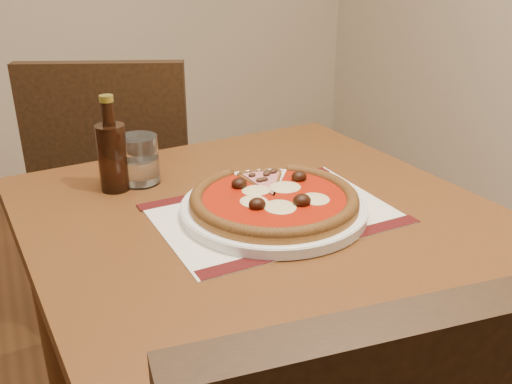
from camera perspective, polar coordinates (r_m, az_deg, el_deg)
table at (r=1.08m, az=0.45°, el=-6.79°), size 0.86×0.86×0.75m
chair_far at (r=1.74m, az=-13.46°, el=0.42°), size 0.56×0.56×0.92m
placemat at (r=1.02m, az=1.79°, el=-2.16°), size 0.42×0.31×0.00m
plate at (r=1.02m, az=1.80°, el=-1.66°), size 0.33×0.33×0.02m
pizza at (r=1.01m, az=1.82°, el=-0.65°), size 0.30×0.30×0.04m
ham_slice at (r=1.08m, az=1.44°, el=0.99°), size 0.09×0.13×0.02m
water_glass at (r=1.16m, az=-11.64°, el=3.17°), size 0.10×0.10×0.10m
bottle at (r=1.13m, az=-14.18°, el=3.71°), size 0.06×0.06×0.19m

